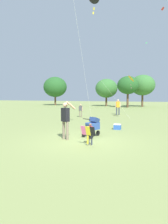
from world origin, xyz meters
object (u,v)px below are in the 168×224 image
stroller (93,125)px  person_adult_flyer (65,117)px  kite_adult_black (94,0)px  person_sitting_far (81,109)px  cooler_box (117,127)px  child_with_butterfly_kite (90,132)px  person_red_shirt (118,106)px  kite_orange_delta (131,79)px

stroller → person_adult_flyer: bearing=-136.8°
kite_adult_black → person_sitting_far: size_ratio=5.99×
stroller → cooler_box: size_ratio=2.45×
person_sitting_far → cooler_box: person_sitting_far is taller
child_with_butterfly_kite → person_adult_flyer: size_ratio=0.50×
person_red_shirt → person_sitting_far: 4.59m
person_sitting_far → stroller: bearing=-66.9°
child_with_butterfly_kite → kite_adult_black: bearing=102.9°
kite_adult_black → person_sitting_far: bearing=114.5°
person_red_shirt → kite_adult_black: bearing=-88.8°
stroller → kite_orange_delta: size_ratio=0.28×
person_adult_flyer → kite_orange_delta: (2.16, 9.52, 2.52)m
stroller → cooler_box: (0.85, 2.60, -0.43)m
child_with_butterfly_kite → stroller: 1.74m
person_red_shirt → cooler_box: size_ratio=3.76×
child_with_butterfly_kite → person_sitting_far: size_ratio=0.73×
person_red_shirt → person_sitting_far: person_red_shirt is taller
child_with_butterfly_kite → person_red_shirt: bearing=93.8°
child_with_butterfly_kite → person_red_shirt: (-0.92, 13.70, 0.43)m
child_with_butterfly_kite → cooler_box: 4.36m
kite_adult_black → person_red_shirt: (-0.22, 10.65, -6.38)m
person_adult_flyer → person_sitting_far: bearing=105.1°
stroller → kite_orange_delta: 9.07m
stroller → kite_orange_delta: bearing=82.8°
child_with_butterfly_kite → kite_orange_delta: (0.74, 10.21, 3.02)m
person_sitting_far → child_with_butterfly_kite: bearing=-68.7°
kite_orange_delta → person_sitting_far: (-4.76, 0.12, -2.83)m
person_adult_flyer → kite_orange_delta: 10.08m
person_adult_flyer → stroller: size_ratio=1.69×
stroller → person_red_shirt: (-0.58, 11.99, 0.39)m
child_with_butterfly_kite → cooler_box: (0.51, 4.31, -0.39)m
person_adult_flyer → cooler_box: person_adult_flyer is taller
stroller → person_sitting_far: size_ratio=0.85×
stroller → cooler_box: 2.77m
kite_orange_delta → cooler_box: kite_orange_delta is taller
child_with_butterfly_kite → person_adult_flyer: (-1.43, 0.69, 0.51)m
person_sitting_far → cooler_box: 7.55m
person_adult_flyer → kite_adult_black: bearing=73.0°
kite_adult_black → child_with_butterfly_kite: bearing=-77.1°
stroller → kite_adult_black: (-0.36, 1.35, 6.77)m
stroller → kite_orange_delta: (1.08, 8.50, 2.98)m
stroller → cooler_box: stroller is taller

